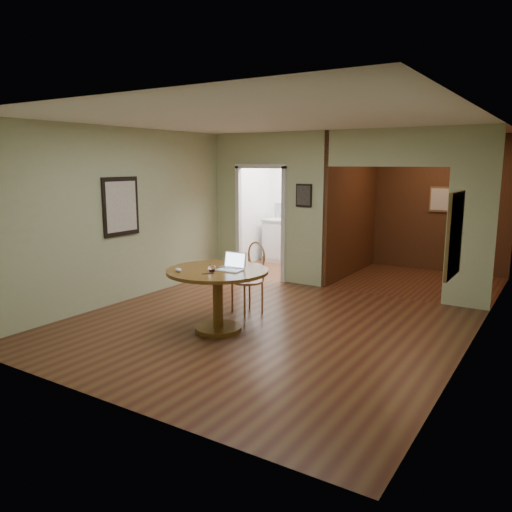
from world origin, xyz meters
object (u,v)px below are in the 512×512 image
Objects in this scene: closed_laptop at (230,268)px; dining_table at (218,285)px; open_laptop at (232,265)px; chair at (251,274)px.

dining_table is at bearing -153.02° from closed_laptop.
open_laptop is 0.08m from closed_laptop.
closed_laptop is (0.12, 0.11, 0.22)m from dining_table.
chair reaches higher than closed_laptop.
chair reaches higher than dining_table.
open_laptop reaches higher than dining_table.
dining_table is 0.28m from closed_laptop.
dining_table is 0.33m from open_laptop.
closed_laptop reaches higher than dining_table.
closed_laptop is at bearing 152.00° from open_laptop.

